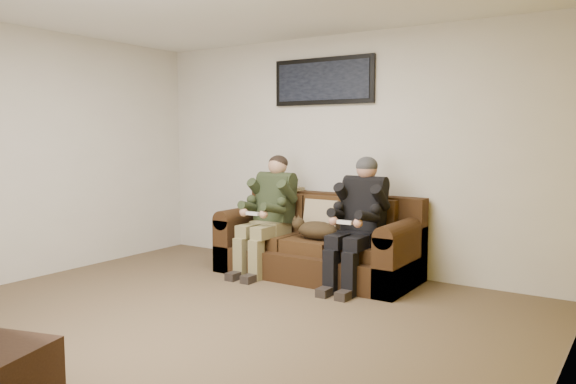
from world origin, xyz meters
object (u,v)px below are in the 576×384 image
Objects in this scene: person_left at (269,207)px; framed_poster at (323,81)px; cat at (316,230)px; sofa at (320,245)px; person_right at (359,215)px.

framed_poster is (0.34, 0.57, 1.39)m from person_left.
sofa is at bearing 107.23° from cat.
framed_poster is at bearing 58.86° from person_left.
sofa is at bearing 162.05° from person_right.
person_left is 0.99× the size of person_right.
person_left reaches higher than sofa.
sofa is at bearing 17.99° from person_left.
person_right is 1.95× the size of cat.
sofa is 0.69m from person_left.
person_left is 1.94× the size of cat.
person_right reaches higher than sofa.
sofa is 1.65× the size of person_left.
person_right is (0.54, -0.18, 0.39)m from sofa.
person_left is at bearing -121.14° from framed_poster.
person_right is 1.67m from framed_poster.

